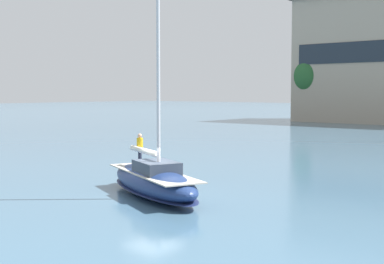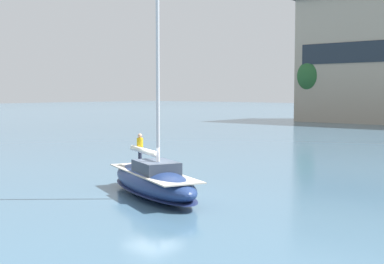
# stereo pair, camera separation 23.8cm
# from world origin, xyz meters

# --- Properties ---
(ground_plane) EXTENTS (400.00, 400.00, 0.00)m
(ground_plane) POSITION_xyz_m (0.00, 0.00, 0.00)
(ground_plane) COLOR #42667F
(tree_shore_center) EXTENTS (5.45, 5.45, 11.22)m
(tree_shore_center) POSITION_xyz_m (-25.86, 65.68, 7.86)
(tree_shore_center) COLOR brown
(tree_shore_center) RESTS_ON ground
(sailboat_main) EXTENTS (9.02, 5.77, 12.05)m
(sailboat_main) POSITION_xyz_m (0.02, -0.01, 0.82)
(sailboat_main) COLOR navy
(sailboat_main) RESTS_ON ground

